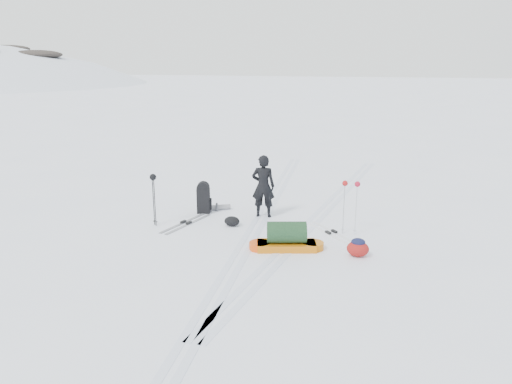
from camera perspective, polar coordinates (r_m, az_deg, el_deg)
ground at (r=12.07m, az=-0.33°, el=-4.62°), size 200.00×200.00×0.00m
ski_tracks at (r=12.74m, az=3.37°, el=-3.55°), size 3.38×17.97×0.01m
skier at (r=13.01m, az=0.83°, el=0.67°), size 0.65×0.47×1.66m
pulk_sled at (r=10.98m, az=3.51°, el=-5.37°), size 1.71×0.88×0.63m
expedition_rucksack at (r=13.53m, az=-5.77°, el=-0.72°), size 0.82×0.74×0.87m
ski_poles_black at (r=12.52m, az=-11.67°, el=0.97°), size 0.17×0.16×1.33m
ski_poles_silver at (r=11.85m, az=10.79°, el=0.25°), size 0.42×0.14×1.30m
touring_skis_grey at (r=12.79m, az=-8.00°, el=-3.55°), size 0.72×1.80×0.07m
touring_skis_white at (r=12.12m, az=8.58°, el=-4.65°), size 1.39×1.51×0.07m
rope_coil at (r=11.18m, az=2.39°, el=-6.14°), size 0.47×0.47×0.05m
small_daypack at (r=10.82m, az=11.57°, el=-6.25°), size 0.51×0.40×0.40m
thermos_pair at (r=13.67m, az=-4.89°, el=-1.78°), size 0.22×0.18×0.25m
stuff_sack at (r=12.50m, az=-2.77°, el=-3.35°), size 0.48×0.43×0.24m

